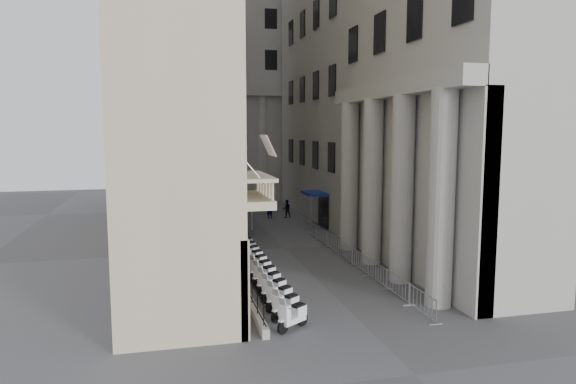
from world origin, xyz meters
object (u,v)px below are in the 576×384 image
pedestrian_b (287,209)px  info_kiosk (229,248)px  scooter_0 (293,329)px  security_tent (222,195)px  street_lamp (216,166)px  pedestrian_a (270,210)px

pedestrian_b → info_kiosk: bearing=63.3°
scooter_0 → security_tent: size_ratio=0.34×
security_tent → pedestrian_b: bearing=38.6°
street_lamp → pedestrian_b: bearing=22.7°
security_tent → info_kiosk: security_tent is taller
street_lamp → info_kiosk: (-0.34, -10.86, -4.39)m
info_kiosk → pedestrian_a: (5.54, 14.62, 0.02)m
info_kiosk → security_tent: bearing=84.9°
info_kiosk → pedestrian_a: 15.64m
street_lamp → pedestrian_a: street_lamp is taller
security_tent → info_kiosk: bearing=-93.5°
pedestrian_b → scooter_0: bearing=76.5°
street_lamp → pedestrian_a: 7.76m
info_kiosk → pedestrian_b: pedestrian_b is taller
scooter_0 → info_kiosk: (-1.16, 11.78, 0.81)m
scooter_0 → info_kiosk: bearing=-28.2°
security_tent → street_lamp: 2.64m
scooter_0 → street_lamp: street_lamp is taller
street_lamp → info_kiosk: bearing=-98.4°
info_kiosk → pedestrian_a: bearing=67.7°
street_lamp → security_tent: bearing=-86.8°
scooter_0 → pedestrian_a: pedestrian_a is taller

